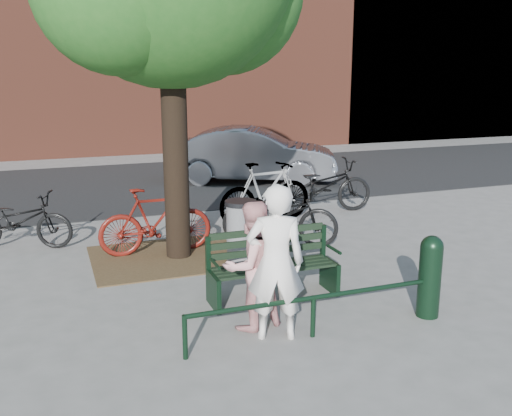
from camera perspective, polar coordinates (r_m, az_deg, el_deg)
name	(u,v)px	position (r m, az deg, el deg)	size (l,w,h in m)	color
ground	(274,298)	(7.79, 1.77, -9.03)	(90.00, 90.00, 0.00)	gray
dirt_pit	(167,257)	(9.50, -8.90, -4.86)	(2.40, 2.00, 0.02)	brown
road	(156,183)	(15.68, -9.97, 2.47)	(40.00, 7.00, 0.01)	black
park_bench	(272,263)	(7.68, 1.58, -5.52)	(1.74, 0.54, 0.97)	black
guard_railing	(313,304)	(6.62, 5.75, -9.53)	(3.06, 0.06, 0.51)	black
person_left	(276,263)	(6.41, 1.97, -5.48)	(0.66, 0.43, 1.80)	white
person_right	(252,266)	(6.70, -0.43, -5.80)	(0.75, 0.58, 1.54)	pink
bollard	(430,274)	(7.39, 17.00, -6.29)	(0.28, 0.28, 1.04)	black
litter_bin	(241,231)	(9.02, -1.54, -2.36)	(0.49, 0.49, 1.01)	gray
bicycle_a	(19,221)	(10.57, -22.66, -1.17)	(0.65, 1.85, 0.97)	black
bicycle_b	(156,221)	(9.58, -10.01, -1.27)	(0.53, 1.88, 1.13)	#59120C
bicycle_c	(280,215)	(9.91, 2.38, -0.75)	(0.71, 2.04, 1.07)	black
bicycle_d	(266,192)	(11.36, 0.98, 1.58)	(0.58, 2.06, 1.24)	gray
bicycle_e	(323,186)	(12.28, 6.67, 2.19)	(0.76, 2.19, 1.15)	black
parked_car	(253,155)	(15.54, -0.32, 5.33)	(1.57, 4.51, 1.49)	gray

